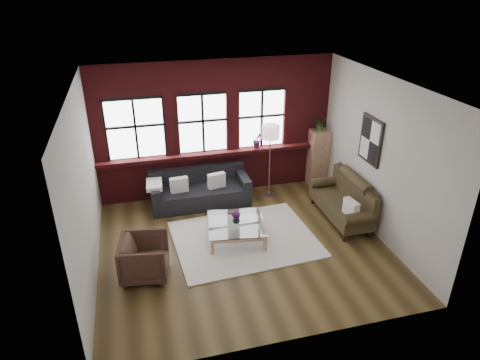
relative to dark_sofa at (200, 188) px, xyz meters
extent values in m
plane|color=#463319|center=(0.51, -1.90, -0.41)|extent=(5.50, 5.50, 0.00)
plane|color=white|center=(0.51, -1.90, 2.79)|extent=(5.50, 5.50, 0.00)
plane|color=beige|center=(0.51, 0.60, 1.19)|extent=(5.50, 0.00, 5.50)
plane|color=beige|center=(0.51, -4.40, 1.19)|extent=(5.50, 0.00, 5.50)
plane|color=beige|center=(-2.24, -1.90, 1.19)|extent=(0.00, 5.00, 5.00)
plane|color=beige|center=(3.26, -1.90, 1.19)|extent=(0.00, 5.00, 5.00)
cube|color=maroon|center=(0.51, 0.45, 0.63)|extent=(5.50, 0.30, 0.08)
cube|color=white|center=(0.60, -1.70, -0.39)|extent=(2.90, 2.34, 0.03)
cube|color=white|center=(-0.48, -0.10, 0.19)|extent=(0.41, 0.18, 0.34)
cube|color=white|center=(0.37, -0.10, 0.19)|extent=(0.42, 0.22, 0.34)
cube|color=white|center=(2.73, -2.02, 0.20)|extent=(0.19, 0.39, 0.34)
imported|color=#3F271F|center=(-1.39, -2.35, -0.03)|extent=(0.94, 0.92, 0.75)
imported|color=#B2B2B2|center=(0.45, -1.62, 0.04)|extent=(0.18, 0.18, 0.16)
sphere|color=#531D56|center=(0.45, -1.62, 0.15)|extent=(0.16, 0.16, 0.16)
cube|color=#A97B5C|center=(3.03, 0.32, 0.31)|extent=(0.44, 0.44, 1.43)
imported|color=#2D5923|center=(3.03, 0.32, 1.18)|extent=(0.35, 0.33, 0.32)
imported|color=#531D56|center=(1.48, 0.42, 0.87)|extent=(0.25, 0.22, 0.40)
camera|label=1|loc=(-1.30, -8.68, 4.49)|focal=32.00mm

